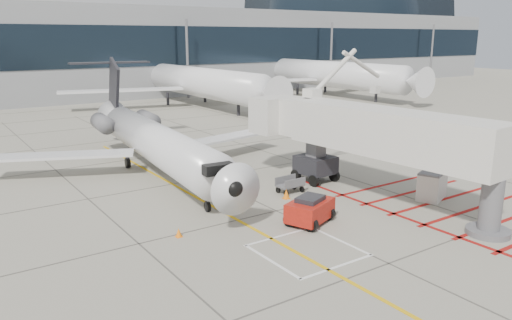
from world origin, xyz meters
TOP-DOWN VIEW (x-y plane):
  - ground_plane at (0.00, 0.00)m, footprint 260.00×260.00m
  - regional_jet at (-2.54, 12.69)m, footprint 25.26×30.53m
  - jet_bridge at (6.07, 1.61)m, footprint 9.78×18.59m
  - pushback_tug at (0.32, 1.55)m, footprint 3.03×2.49m
  - baggage_cart at (2.70, 6.20)m, footprint 1.65×1.07m
  - ground_power_unit at (8.90, 0.52)m, footprint 2.43×1.93m
  - cone_nose at (-6.09, 3.70)m, footprint 0.32×0.32m
  - cone_side at (1.78, 5.41)m, footprint 0.41×0.41m
  - terminal_building at (10.00, 70.00)m, footprint 180.00×28.00m
  - terminal_glass_band at (10.00, 55.95)m, footprint 180.00×0.10m
  - terminal_dome at (70.00, 70.00)m, footprint 40.00×28.00m
  - bg_aircraft_c at (16.67, 46.00)m, footprint 35.64×39.60m
  - bg_aircraft_d at (40.31, 46.00)m, footprint 37.13×41.25m

SIDE VIEW (x-z plane):
  - ground_plane at x=0.00m, z-range 0.00..0.00m
  - cone_nose at x=-6.09m, z-range 0.00..0.44m
  - cone_side at x=1.78m, z-range 0.00..0.57m
  - baggage_cart at x=2.70m, z-range 0.00..1.03m
  - pushback_tug at x=0.32m, z-range 0.00..1.52m
  - ground_power_unit at x=8.90m, z-range 0.00..1.68m
  - jet_bridge at x=6.07m, z-range 0.00..7.21m
  - regional_jet at x=-2.54m, z-range 0.00..7.45m
  - bg_aircraft_c at x=16.67m, z-range 0.00..11.88m
  - bg_aircraft_d at x=40.31m, z-range 0.00..12.38m
  - terminal_building at x=10.00m, z-range 0.00..14.00m
  - terminal_glass_band at x=10.00m, z-range 5.00..11.00m
  - terminal_dome at x=70.00m, z-range 0.00..28.00m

